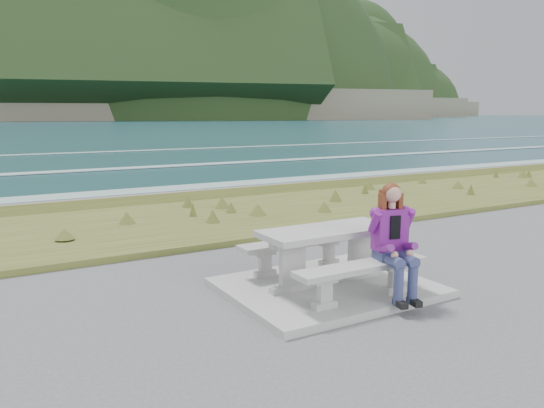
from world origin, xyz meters
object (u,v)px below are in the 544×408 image
bench_landward (362,272)px  bench_seaward (298,247)px  seated_woman (395,257)px  picnic_table (328,241)px

bench_landward → bench_seaward: size_ratio=1.00×
bench_seaward → seated_woman: size_ratio=1.29×
bench_seaward → seated_woman: 1.59m
bench_landward → seated_woman: seated_woman is taller
picnic_table → seated_woman: size_ratio=1.29×
bench_landward → seated_woman: bearing=-17.7°
bench_landward → seated_woman: size_ratio=1.29×
bench_seaward → seated_woman: seated_woman is taller
picnic_table → seated_woman: seated_woman is taller
picnic_table → bench_landward: size_ratio=1.00×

